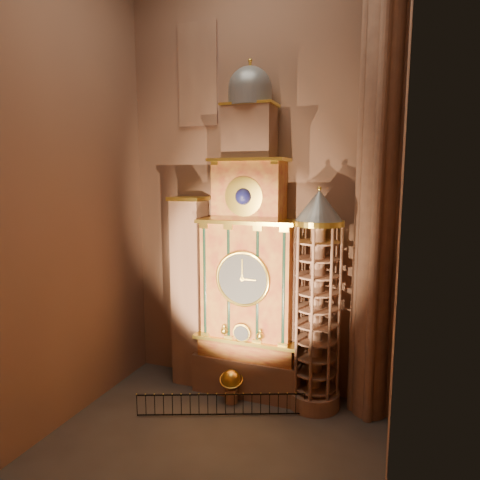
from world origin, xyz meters
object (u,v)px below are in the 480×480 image
at_px(astronomical_clock, 249,267).
at_px(stair_turret, 316,303).
at_px(iron_railing, 221,405).
at_px(portrait_tower, 190,290).
at_px(celestial_globe, 231,383).

distance_m(astronomical_clock, stair_turret, 3.78).
bearing_deg(astronomical_clock, stair_turret, -4.30).
relative_size(astronomical_clock, stair_turret, 1.55).
xyz_separation_m(stair_turret, iron_railing, (-3.93, -2.50, -4.70)).
distance_m(stair_turret, iron_railing, 6.62).
bearing_deg(astronomical_clock, portrait_tower, 179.71).
bearing_deg(celestial_globe, iron_railing, -89.70).
bearing_deg(portrait_tower, stair_turret, -2.33).
height_order(stair_turret, iron_railing, stair_turret).
xyz_separation_m(astronomical_clock, portrait_tower, (-3.40, 0.02, -1.53)).
bearing_deg(astronomical_clock, celestial_globe, -107.21).
height_order(portrait_tower, celestial_globe, portrait_tower).
bearing_deg(iron_railing, astronomical_clock, 81.06).
bearing_deg(portrait_tower, iron_railing, -43.16).
distance_m(stair_turret, celestial_globe, 5.91).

